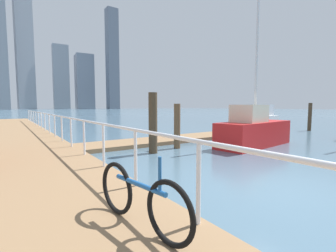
{
  "coord_description": "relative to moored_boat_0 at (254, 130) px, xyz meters",
  "views": [
    {
      "loc": [
        -5.09,
        -2.94,
        1.88
      ],
      "look_at": [
        1.08,
        5.94,
        0.97
      ],
      "focal_mm": 25.03,
      "sensor_mm": 36.0,
      "label": 1
    }
  ],
  "objects": [
    {
      "name": "ground_plane",
      "position": [
        -4.51,
        16.22,
        -0.75
      ],
      "size": [
        300.0,
        300.0,
        0.0
      ],
      "primitive_type": "plane",
      "color": "slate"
    },
    {
      "name": "floating_dock",
      "position": [
        -0.9,
        3.51,
        -0.66
      ],
      "size": [
        14.21,
        2.0,
        0.18
      ],
      "primitive_type": "cube",
      "color": "#93704C",
      "rests_on": "ground_plane"
    },
    {
      "name": "boardwalk_railing",
      "position": [
        -7.66,
        6.59,
        0.49
      ],
      "size": [
        0.06,
        29.34,
        1.08
      ],
      "color": "white",
      "rests_on": "boardwalk"
    },
    {
      "name": "dock_piling_0",
      "position": [
        -4.78,
        1.27,
        0.46
      ],
      "size": [
        0.35,
        0.35,
        2.43
      ],
      "primitive_type": "cylinder",
      "color": "#473826",
      "rests_on": "ground_plane"
    },
    {
      "name": "dock_piling_1",
      "position": [
        9.63,
        1.82,
        0.31
      ],
      "size": [
        0.26,
        0.26,
        2.13
      ],
      "primitive_type": "cylinder",
      "color": "#473826",
      "rests_on": "ground_plane"
    },
    {
      "name": "dock_piling_2",
      "position": [
        -3.34,
        1.58,
        0.24
      ],
      "size": [
        0.29,
        0.29,
        1.99
      ],
      "primitive_type": "cylinder",
      "color": "brown",
      "rests_on": "ground_plane"
    },
    {
      "name": "moored_boat_0",
      "position": [
        0.0,
        0.0,
        0.0
      ],
      "size": [
        4.69,
        1.99,
        6.66
      ],
      "color": "red",
      "rests_on": "ground_plane"
    },
    {
      "name": "moored_boat_2",
      "position": [
        11.77,
        7.66,
        0.02
      ],
      "size": [
        4.85,
        2.62,
        2.06
      ],
      "color": "white",
      "rests_on": "ground_plane"
    },
    {
      "name": "bicycle_at_railing",
      "position": [
        -8.31,
        -4.26,
        0.02
      ],
      "size": [
        0.33,
        1.76,
        0.94
      ],
      "color": "black",
      "rests_on": "boardwalk"
    },
    {
      "name": "skyline_tower_3",
      "position": [
        2.05,
        168.7,
        40.63
      ],
      "size": [
        10.35,
        8.59,
        82.76
      ],
      "primitive_type": "cube",
      "rotation": [
        0.0,
        0.0,
        0.1
      ],
      "color": "#8C939E",
      "rests_on": "ground_plane"
    },
    {
      "name": "skyline_tower_4",
      "position": [
        22.58,
        167.5,
        20.7
      ],
      "size": [
        10.46,
        7.61,
        42.91
      ],
      "primitive_type": "cube",
      "rotation": [
        0.0,
        0.0,
        -0.07
      ],
      "color": "#8C939E",
      "rests_on": "ground_plane"
    },
    {
      "name": "skyline_tower_5",
      "position": [
        39.22,
        171.44,
        18.81
      ],
      "size": [
        13.03,
        13.77,
        39.13
      ],
      "primitive_type": "cube",
      "rotation": [
        0.0,
        0.0,
        -0.08
      ],
      "color": "gray",
      "rests_on": "ground_plane"
    },
    {
      "name": "skyline_tower_6",
      "position": [
        52.58,
        150.13,
        33.08
      ],
      "size": [
        7.54,
        6.62,
        67.67
      ],
      "primitive_type": "cube",
      "rotation": [
        0.0,
        0.0,
        0.02
      ],
      "color": "slate",
      "rests_on": "ground_plane"
    }
  ]
}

